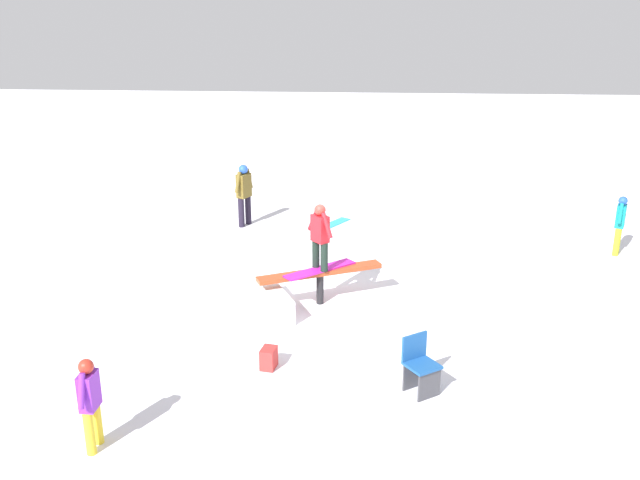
# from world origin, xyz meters

# --- Properties ---
(ground_plane) EXTENTS (60.00, 60.00, 0.00)m
(ground_plane) POSITION_xyz_m (0.00, 0.00, 0.00)
(ground_plane) COLOR white
(rail_feature) EXTENTS (2.33, 1.30, 0.68)m
(rail_feature) POSITION_xyz_m (0.00, 0.00, 0.58)
(rail_feature) COLOR black
(rail_feature) RESTS_ON ground
(snow_kicker_ramp) EXTENTS (2.27, 2.13, 0.45)m
(snow_kicker_ramp) POSITION_xyz_m (-1.50, -0.71, 0.23)
(snow_kicker_ramp) COLOR white
(snow_kicker_ramp) RESTS_ON ground
(main_rider_on_rail) EXTENTS (1.32, 1.20, 1.29)m
(main_rider_on_rail) POSITION_xyz_m (0.00, 0.00, 1.30)
(main_rider_on_rail) COLOR #C31CA2
(main_rider_on_rail) RESTS_ON rail_feature
(bystander_purple) EXTENTS (0.20, 0.59, 1.30)m
(bystander_purple) POSITION_xyz_m (-2.61, -4.75, 0.73)
(bystander_purple) COLOR yellow
(bystander_purple) RESTS_ON ground
(bystander_brown) EXTENTS (0.40, 0.65, 1.57)m
(bystander_brown) POSITION_xyz_m (-2.23, 4.66, 0.88)
(bystander_brown) COLOR black
(bystander_brown) RESTS_ON ground
(bystander_teal) EXTENTS (0.29, 0.56, 1.35)m
(bystander_teal) POSITION_xyz_m (6.51, 3.16, 0.76)
(bystander_teal) COLOR gold
(bystander_teal) RESTS_ON ground
(loose_snowboard_cyan) EXTENTS (0.92, 1.23, 0.02)m
(loose_snowboard_cyan) POSITION_xyz_m (-0.02, 4.83, 0.01)
(loose_snowboard_cyan) COLOR #2FB4C5
(loose_snowboard_cyan) RESTS_ON ground
(folding_chair) EXTENTS (0.61, 0.61, 0.88)m
(folding_chair) POSITION_xyz_m (1.68, -3.06, 0.41)
(folding_chair) COLOR #3F3F44
(folding_chair) RESTS_ON ground
(backpack_on_snow) EXTENTS (0.27, 0.33, 0.34)m
(backpack_on_snow) POSITION_xyz_m (-0.64, -2.51, 0.17)
(backpack_on_snow) COLOR red
(backpack_on_snow) RESTS_ON ground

